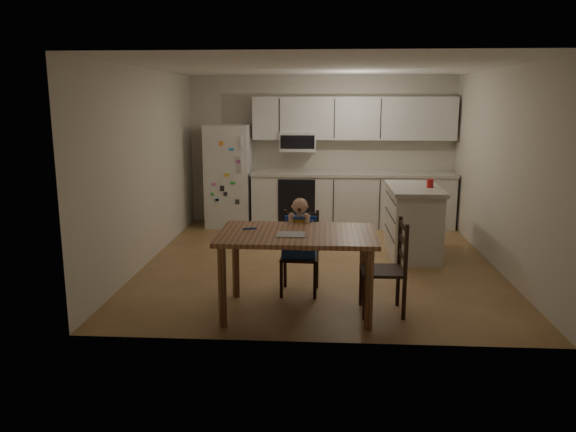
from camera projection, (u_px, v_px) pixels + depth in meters
The scene contains 10 objects.
room at pixel (320, 164), 7.62m from camera, with size 4.52×5.01×2.51m.
refrigerator at pixel (229, 176), 9.43m from camera, with size 0.72×0.70×1.70m, color silver.
kitchen_run at pixel (351, 174), 9.39m from camera, with size 3.37×0.62×2.15m.
kitchen_island at pixel (413, 221), 7.67m from camera, with size 0.68×1.29×0.95m.
red_cup at pixel (430, 183), 7.48m from camera, with size 0.09×0.09×0.11m, color red.
dining_table at pixel (297, 243), 5.53m from camera, with size 1.54×0.99×0.83m.
napkin at pixel (291, 235), 5.40m from camera, with size 0.27×0.24×0.01m, color #B2B3B7.
toddler_spoon at pixel (249, 228), 5.65m from camera, with size 0.02×0.02×0.12m, color #224EAF.
chair_booster at pixel (300, 236), 6.15m from camera, with size 0.42×0.42×1.07m.
chair_side at pixel (393, 261), 5.56m from camera, with size 0.43×0.43×0.95m.
Camera 1 is at (0.04, -7.14, 2.11)m, focal length 35.00 mm.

